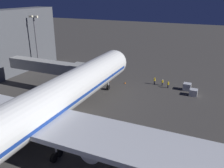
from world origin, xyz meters
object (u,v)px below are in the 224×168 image
at_px(apron_floodlight_mast, 36,39).
at_px(baggage_container_far_row, 193,92).
at_px(baggage_container_mid_row, 187,87).
at_px(airliner_at_gate, 37,111).
at_px(ground_crew_under_port_wing, 155,81).
at_px(ground_crew_by_belt_loader, 162,82).
at_px(traffic_cone_nose_port, 125,83).
at_px(jet_bridge, 53,67).
at_px(traffic_cone_nose_starboard, 109,80).
at_px(ground_crew_by_tug, 168,84).

xyz_separation_m(apron_floodlight_mast, baggage_container_far_row, (-44.48, 0.93, -8.62)).
bearing_deg(baggage_container_mid_row, airliner_at_gate, 61.48).
height_order(airliner_at_gate, ground_crew_under_port_wing, airliner_at_gate).
bearing_deg(ground_crew_under_port_wing, ground_crew_by_belt_loader, 179.79).
relative_size(apron_floodlight_mast, ground_crew_by_belt_loader, 9.64).
bearing_deg(traffic_cone_nose_port, apron_floodlight_mast, -0.32).
xyz_separation_m(baggage_container_mid_row, ground_crew_by_belt_loader, (6.03, -0.61, 0.06)).
distance_m(apron_floodlight_mast, ground_crew_under_port_wing, 35.74).
height_order(baggage_container_mid_row, ground_crew_by_belt_loader, baggage_container_mid_row).
xyz_separation_m(jet_bridge, traffic_cone_nose_starboard, (-8.97, -11.36, -5.57)).
bearing_deg(apron_floodlight_mast, airliner_at_gate, 130.52).
height_order(ground_crew_by_belt_loader, ground_crew_under_port_wing, ground_crew_under_port_wing).
bearing_deg(baggage_container_far_row, airliner_at_gate, 56.70).
height_order(ground_crew_under_port_wing, traffic_cone_nose_port, ground_crew_under_port_wing).
height_order(jet_bridge, baggage_container_far_row, jet_bridge).
height_order(jet_bridge, traffic_cone_nose_port, jet_bridge).
xyz_separation_m(airliner_at_gate, baggage_container_far_row, (-18.98, -28.90, -5.01)).
xyz_separation_m(airliner_at_gate, ground_crew_by_belt_loader, (-11.18, -32.29, -4.84)).
bearing_deg(ground_crew_by_tug, traffic_cone_nose_port, 8.05).
bearing_deg(traffic_cone_nose_starboard, traffic_cone_nose_port, 180.00).
height_order(baggage_container_mid_row, baggage_container_far_row, baggage_container_mid_row).
bearing_deg(airliner_at_gate, traffic_cone_nose_port, -94.24).
height_order(apron_floodlight_mast, baggage_container_mid_row, apron_floodlight_mast).
bearing_deg(ground_crew_by_tug, airliner_at_gate, 67.63).
height_order(jet_bridge, ground_crew_under_port_wing, jet_bridge).
bearing_deg(airliner_at_gate, jet_bridge, -58.64).
bearing_deg(ground_crew_under_port_wing, baggage_container_far_row, 160.93).
height_order(apron_floodlight_mast, ground_crew_by_tug, apron_floodlight_mast).
relative_size(jet_bridge, traffic_cone_nose_port, 37.52).
distance_m(apron_floodlight_mast, ground_crew_by_belt_loader, 37.72).
xyz_separation_m(jet_bridge, ground_crew_by_tug, (-24.00, -12.86, -4.90)).
height_order(ground_crew_by_tug, traffic_cone_nose_port, ground_crew_by_tug).
xyz_separation_m(traffic_cone_nose_port, traffic_cone_nose_starboard, (4.40, 0.00, 0.00)).
bearing_deg(ground_crew_by_belt_loader, ground_crew_under_port_wing, -0.21).
distance_m(airliner_at_gate, ground_crew_under_port_wing, 33.90).
relative_size(baggage_container_mid_row, ground_crew_under_port_wing, 0.96).
bearing_deg(traffic_cone_nose_port, airliner_at_gate, 85.76).
height_order(baggage_container_far_row, traffic_cone_nose_port, baggage_container_far_row).
relative_size(airliner_at_gate, baggage_container_far_row, 36.15).
distance_m(ground_crew_by_belt_loader, ground_crew_by_tug, 1.99).
bearing_deg(ground_crew_under_port_wing, ground_crew_by_tug, 163.10).
height_order(baggage_container_mid_row, traffic_cone_nose_starboard, baggage_container_mid_row).
distance_m(jet_bridge, ground_crew_by_belt_loader, 26.81).
distance_m(baggage_container_mid_row, traffic_cone_nose_port, 15.15).
distance_m(jet_bridge, ground_crew_under_port_wing, 25.14).
bearing_deg(airliner_at_gate, ground_crew_by_belt_loader, -109.09).
distance_m(airliner_at_gate, apron_floodlight_mast, 39.41).
relative_size(baggage_container_far_row, ground_crew_by_belt_loader, 1.04).
xyz_separation_m(apron_floodlight_mast, baggage_container_mid_row, (-42.71, -1.84, -8.51)).
bearing_deg(baggage_container_mid_row, apron_floodlight_mast, 2.47).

